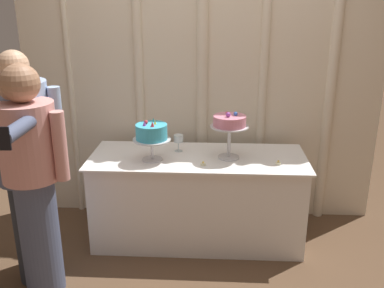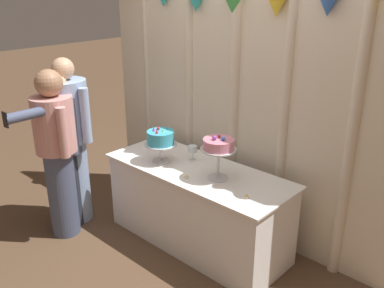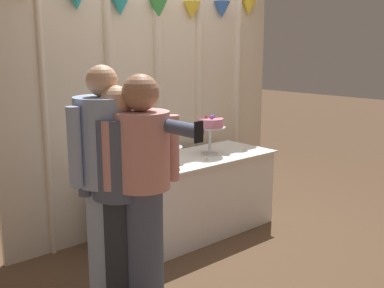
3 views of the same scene
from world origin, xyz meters
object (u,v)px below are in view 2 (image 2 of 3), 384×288
object	(u,v)px
cake_table	(197,206)
tealight_far_left	(187,177)
cake_display_nearright	(219,147)
guest_man_pink_jacket	(70,137)
guest_girl_blue_dress	(62,147)
wine_glass	(193,149)
tealight_near_left	(247,197)
cake_display_nearleft	(160,139)
guest_man_dark_suit	(57,150)

from	to	relation	value
cake_table	tealight_far_left	bearing A→B (deg)	-75.97
cake_display_nearright	guest_man_pink_jacket	xyz separation A→B (m)	(-1.39, -0.48, -0.14)
tealight_far_left	guest_girl_blue_dress	xyz separation A→B (m)	(-1.16, -0.42, 0.07)
cake_table	guest_girl_blue_dress	distance (m)	1.35
wine_glass	guest_girl_blue_dress	xyz separation A→B (m)	(-0.96, -0.72, -0.02)
tealight_near_left	guest_girl_blue_dress	bearing A→B (deg)	-164.60
tealight_near_left	guest_man_pink_jacket	xyz separation A→B (m)	(-1.76, -0.36, 0.13)
cake_table	wine_glass	size ratio (longest dim) A/B	12.32
cake_display_nearleft	guest_man_dark_suit	world-z (taller)	guest_man_dark_suit
wine_glass	guest_man_pink_jacket	distance (m)	1.16
guest_man_dark_suit	cake_display_nearleft	bearing A→B (deg)	42.77
tealight_far_left	guest_man_dark_suit	distance (m)	1.19
cake_display_nearright	tealight_near_left	distance (m)	0.47
tealight_far_left	cake_display_nearleft	bearing A→B (deg)	167.75
tealight_far_left	tealight_near_left	world-z (taller)	same
guest_man_pink_jacket	tealight_far_left	bearing A→B (deg)	14.54
cake_table	tealight_near_left	world-z (taller)	tealight_near_left
cake_display_nearright	guest_man_pink_jacket	distance (m)	1.48
guest_girl_blue_dress	guest_man_dark_suit	bearing A→B (deg)	-47.57
cake_display_nearleft	tealight_far_left	world-z (taller)	cake_display_nearleft
cake_display_nearleft	tealight_far_left	size ratio (longest dim) A/B	8.12
tealight_far_left	guest_man_pink_jacket	bearing A→B (deg)	-165.46
guest_man_dark_suit	tealight_far_left	bearing A→B (deg)	26.70
cake_display_nearright	tealight_near_left	bearing A→B (deg)	-16.89
cake_display_nearright	wine_glass	xyz separation A→B (m)	(-0.40, 0.13, -0.17)
cake_table	guest_man_dark_suit	size ratio (longest dim) A/B	1.10
cake_table	guest_man_dark_suit	bearing A→B (deg)	-144.65
tealight_near_left	cake_display_nearright	bearing A→B (deg)	163.11
guest_girl_blue_dress	guest_man_dark_suit	world-z (taller)	guest_man_dark_suit
wine_glass	guest_man_pink_jacket	world-z (taller)	guest_man_pink_jacket
guest_man_pink_jacket	tealight_near_left	bearing A→B (deg)	11.69
cake_table	tealight_near_left	bearing A→B (deg)	-12.34
cake_table	guest_man_pink_jacket	size ratio (longest dim) A/B	1.06
cake_display_nearleft	tealight_far_left	distance (m)	0.45
cake_table	cake_display_nearleft	xyz separation A→B (m)	(-0.35, -0.10, 0.57)
tealight_near_left	cake_table	bearing A→B (deg)	167.66
cake_display_nearright	tealight_far_left	bearing A→B (deg)	-139.43
cake_display_nearleft	wine_glass	bearing A→B (deg)	49.00
wine_glass	guest_man_pink_jacket	xyz separation A→B (m)	(-0.99, -0.61, 0.03)
cake_display_nearleft	guest_man_dark_suit	size ratio (longest dim) A/B	0.21
wine_glass	tealight_near_left	world-z (taller)	wine_glass
guest_man_pink_jacket	guest_girl_blue_dress	world-z (taller)	guest_man_pink_jacket
guest_girl_blue_dress	guest_man_pink_jacket	bearing A→B (deg)	106.80
tealight_far_left	guest_man_pink_jacket	size ratio (longest dim) A/B	0.03
wine_glass	guest_girl_blue_dress	distance (m)	1.20
cake_display_nearright	wine_glass	bearing A→B (deg)	161.81
cake_display_nearright	guest_man_pink_jacket	bearing A→B (deg)	-161.12
wine_glass	cake_display_nearleft	bearing A→B (deg)	-131.00
cake_display_nearleft	tealight_near_left	world-z (taller)	cake_display_nearleft
guest_man_dark_suit	cake_table	bearing A→B (deg)	35.35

